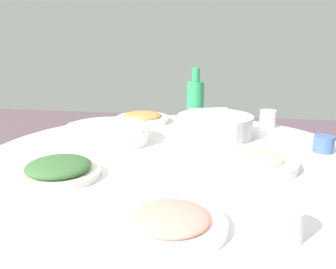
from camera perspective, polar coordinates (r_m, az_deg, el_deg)
name	(u,v)px	position (r m, az deg, el deg)	size (l,w,h in m)	color
round_dining_table	(174,183)	(1.12, 1.02, -7.90)	(1.22, 1.22, 0.73)	#99999E
rice_bowl	(215,125)	(1.31, 7.61, 1.50)	(0.28, 0.28, 0.09)	#B2B5BA
soup_bowl	(107,134)	(1.25, -9.85, 0.03)	(0.29, 0.31, 0.06)	white
dish_greens	(59,169)	(0.97, -17.38, -5.45)	(0.22, 0.22, 0.05)	silver
dish_noodles	(253,161)	(1.02, 13.74, -4.25)	(0.25, 0.25, 0.04)	silver
dish_shrimp	(171,221)	(0.69, 0.49, -13.99)	(0.22, 0.22, 0.04)	white
dish_tofu_braise	(142,118)	(1.54, -4.20, 2.73)	(0.23, 0.23, 0.04)	silver
green_bottle	(195,99)	(1.57, 4.48, 5.74)	(0.08, 0.08, 0.23)	#288952
tea_cup_near	(282,223)	(0.68, 18.13, -13.51)	(0.08, 0.08, 0.06)	white
tea_cup_far	(268,119)	(1.50, 15.95, 2.48)	(0.06, 0.06, 0.07)	silver
tea_cup_side	(324,144)	(1.23, 24.03, -1.42)	(0.06, 0.06, 0.05)	#3B5799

